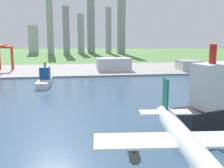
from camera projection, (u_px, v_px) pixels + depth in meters
ground_plane at (112, 97)px, 281.83m from camera, size 2400.00×2400.00×0.00m
water_bay at (123, 114)px, 223.42m from camera, size 840.00×360.00×0.15m
industrial_pier at (96, 69)px, 466.52m from camera, size 840.00×140.00×2.50m
airplane_landing at (186, 142)px, 59.65m from camera, size 38.75×45.24×14.51m
ferry_boat at (44, 79)px, 338.11m from camera, size 15.62×47.54×27.10m
port_crane_red at (5, 52)px, 449.32m from camera, size 22.26×39.77×39.45m
warehouse_main at (114, 64)px, 448.86m from camera, size 53.78×30.31×18.71m
warehouse_annex at (189, 65)px, 453.32m from camera, size 34.92×34.61×14.81m
distant_skyline at (79, 29)px, 777.00m from camera, size 259.33×70.88×159.56m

